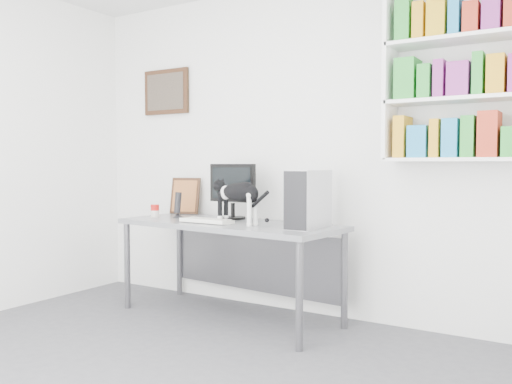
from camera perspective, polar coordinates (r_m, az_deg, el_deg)
room at (r=2.91m, az=-15.66°, el=5.42°), size 4.01×4.01×2.70m
bookshelf at (r=3.94m, az=21.01°, el=11.98°), size 1.03×0.28×1.24m
wall_art at (r=5.27m, az=-9.43°, el=10.35°), size 0.52×0.04×0.42m
desk at (r=4.33m, az=-2.90°, el=-8.19°), size 1.89×0.89×0.76m
monitor at (r=4.47m, az=-2.45°, el=0.11°), size 0.44×0.22×0.47m
keyboard at (r=4.22m, az=-5.21°, el=-3.03°), size 0.43×0.17×0.03m
pc_tower at (r=3.88m, az=5.55°, el=-0.74°), size 0.19×0.41×0.41m
speaker at (r=4.64m, az=-8.23°, el=-1.31°), size 0.10×0.10×0.23m
leaning_print at (r=4.98m, az=-7.46°, el=-0.34°), size 0.29×0.17×0.34m
soup_can at (r=4.75m, az=-10.59°, el=-1.95°), size 0.08×0.08×0.11m
cat at (r=4.10m, az=-1.87°, el=-1.12°), size 0.55×0.26×0.33m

